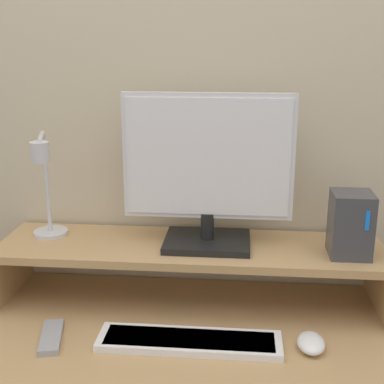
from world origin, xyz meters
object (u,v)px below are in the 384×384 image
monitor (208,170)px  router_dock (351,224)px  keyboard (189,341)px  remote_control (51,337)px  desk_lamp (46,189)px  mouse (311,343)px

monitor → router_dock: size_ratio=2.67×
monitor → keyboard: monitor is taller
keyboard → remote_control: bearing=-178.2°
desk_lamp → router_dock: 0.81m
monitor → keyboard: (-0.03, -0.23, -0.37)m
monitor → mouse: 0.50m
desk_lamp → keyboard: 0.55m
monitor → remote_control: 0.57m
monitor → remote_control: monitor is taller
remote_control → router_dock: bearing=15.7°
remote_control → mouse: bearing=1.5°
desk_lamp → remote_control: desk_lamp is taller
desk_lamp → mouse: size_ratio=3.26×
keyboard → remote_control: size_ratio=2.91×
mouse → keyboard: bearing=-178.7°
monitor → remote_control: (-0.36, -0.24, -0.37)m
monitor → mouse: (0.26, -0.23, -0.36)m
monitor → mouse: bearing=-40.9°
desk_lamp → mouse: 0.79m
keyboard → desk_lamp: bearing=152.6°
desk_lamp → keyboard: size_ratio=0.68×
router_dock → keyboard: router_dock is taller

